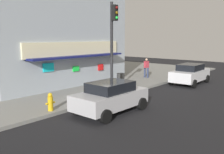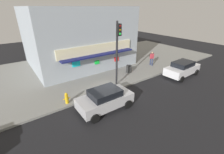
{
  "view_description": "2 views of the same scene",
  "coord_description": "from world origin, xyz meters",
  "px_view_note": "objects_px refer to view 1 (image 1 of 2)",
  "views": [
    {
      "loc": [
        -10.67,
        -9.53,
        3.73
      ],
      "look_at": [
        1.56,
        0.92,
        1.16
      ],
      "focal_mm": 39.73,
      "sensor_mm": 36.0,
      "label": 1
    },
    {
      "loc": [
        -6.7,
        -9.7,
        6.9
      ],
      "look_at": [
        0.71,
        0.65,
        1.11
      ],
      "focal_mm": 24.81,
      "sensor_mm": 36.0,
      "label": 2
    }
  ],
  "objects_px": {
    "pedestrian": "(146,67)",
    "fire_hydrant": "(50,102)",
    "parked_car_white": "(190,74)",
    "parked_car_silver": "(110,97)",
    "traffic_light": "(113,36)",
    "trash_can": "(121,79)"
  },
  "relations": [
    {
      "from": "pedestrian",
      "to": "fire_hydrant",
      "type": "bearing_deg",
      "value": -170.29
    },
    {
      "from": "parked_car_white",
      "to": "parked_car_silver",
      "type": "height_order",
      "value": "parked_car_white"
    },
    {
      "from": "traffic_light",
      "to": "parked_car_silver",
      "type": "bearing_deg",
      "value": -141.57
    },
    {
      "from": "trash_can",
      "to": "pedestrian",
      "type": "xyz_separation_m",
      "value": [
        3.89,
        0.16,
        0.54
      ]
    },
    {
      "from": "traffic_light",
      "to": "fire_hydrant",
      "type": "distance_m",
      "value": 5.88
    },
    {
      "from": "traffic_light",
      "to": "pedestrian",
      "type": "bearing_deg",
      "value": 15.12
    },
    {
      "from": "fire_hydrant",
      "to": "parked_car_silver",
      "type": "distance_m",
      "value": 2.96
    },
    {
      "from": "traffic_light",
      "to": "fire_hydrant",
      "type": "relative_size",
      "value": 6.4
    },
    {
      "from": "pedestrian",
      "to": "parked_car_white",
      "type": "bearing_deg",
      "value": -83.33
    },
    {
      "from": "trash_can",
      "to": "pedestrian",
      "type": "height_order",
      "value": "pedestrian"
    },
    {
      "from": "trash_can",
      "to": "pedestrian",
      "type": "distance_m",
      "value": 3.93
    },
    {
      "from": "fire_hydrant",
      "to": "trash_can",
      "type": "relative_size",
      "value": 1.09
    },
    {
      "from": "parked_car_white",
      "to": "pedestrian",
      "type": "bearing_deg",
      "value": 96.67
    },
    {
      "from": "pedestrian",
      "to": "parked_car_silver",
      "type": "relative_size",
      "value": 0.43
    },
    {
      "from": "traffic_light",
      "to": "trash_can",
      "type": "xyz_separation_m",
      "value": [
        2.92,
        1.68,
        -3.23
      ]
    },
    {
      "from": "traffic_light",
      "to": "parked_car_silver",
      "type": "xyz_separation_m",
      "value": [
        -2.79,
        -2.21,
        -3.0
      ]
    },
    {
      "from": "traffic_light",
      "to": "pedestrian",
      "type": "distance_m",
      "value": 7.55
    },
    {
      "from": "parked_car_silver",
      "to": "parked_car_white",
      "type": "bearing_deg",
      "value": 0.95
    },
    {
      "from": "trash_can",
      "to": "parked_car_white",
      "type": "distance_m",
      "value": 5.73
    },
    {
      "from": "traffic_light",
      "to": "parked_car_white",
      "type": "relative_size",
      "value": 1.34
    },
    {
      "from": "traffic_light",
      "to": "trash_can",
      "type": "distance_m",
      "value": 4.67
    },
    {
      "from": "fire_hydrant",
      "to": "parked_car_white",
      "type": "bearing_deg",
      "value": -8.75
    }
  ]
}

